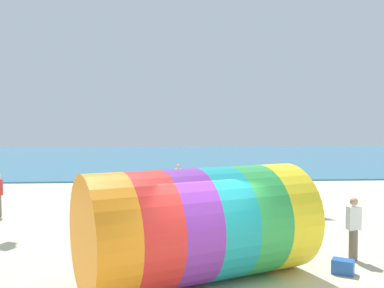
{
  "coord_description": "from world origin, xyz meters",
  "views": [
    {
      "loc": [
        -1.09,
        -8.37,
        3.77
      ],
      "look_at": [
        -0.32,
        3.7,
        3.19
      ],
      "focal_mm": 40.0,
      "sensor_mm": 36.0,
      "label": 1
    }
  ],
  "objects_px": {
    "cooler_box": "(343,267)",
    "bystander_near_water": "(178,180)",
    "giant_inflatable_tube": "(198,224)",
    "bystander_far_left": "(272,183)",
    "kite_handler": "(353,228)"
  },
  "relations": [
    {
      "from": "kite_handler",
      "to": "bystander_near_water",
      "type": "distance_m",
      "value": 11.41
    },
    {
      "from": "giant_inflatable_tube",
      "to": "bystander_near_water",
      "type": "height_order",
      "value": "giant_inflatable_tube"
    },
    {
      "from": "kite_handler",
      "to": "bystander_near_water",
      "type": "xyz_separation_m",
      "value": [
        -4.49,
        10.5,
        -0.04
      ]
    },
    {
      "from": "giant_inflatable_tube",
      "to": "kite_handler",
      "type": "relative_size",
      "value": 3.5
    },
    {
      "from": "cooler_box",
      "to": "bystander_near_water",
      "type": "bearing_deg",
      "value": 108.07
    },
    {
      "from": "bystander_far_left",
      "to": "cooler_box",
      "type": "distance_m",
      "value": 10.38
    },
    {
      "from": "giant_inflatable_tube",
      "to": "cooler_box",
      "type": "height_order",
      "value": "giant_inflatable_tube"
    },
    {
      "from": "giant_inflatable_tube",
      "to": "kite_handler",
      "type": "bearing_deg",
      "value": 15.65
    },
    {
      "from": "giant_inflatable_tube",
      "to": "cooler_box",
      "type": "xyz_separation_m",
      "value": [
        3.65,
        0.2,
        -1.17
      ]
    },
    {
      "from": "cooler_box",
      "to": "giant_inflatable_tube",
      "type": "bearing_deg",
      "value": -176.88
    },
    {
      "from": "kite_handler",
      "to": "cooler_box",
      "type": "distance_m",
      "value": 1.45
    },
    {
      "from": "giant_inflatable_tube",
      "to": "bystander_far_left",
      "type": "distance_m",
      "value": 11.45
    },
    {
      "from": "bystander_near_water",
      "to": "bystander_far_left",
      "type": "height_order",
      "value": "bystander_near_water"
    },
    {
      "from": "kite_handler",
      "to": "bystander_near_water",
      "type": "bearing_deg",
      "value": 113.14
    },
    {
      "from": "bystander_near_water",
      "to": "bystander_far_left",
      "type": "relative_size",
      "value": 1.04
    }
  ]
}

